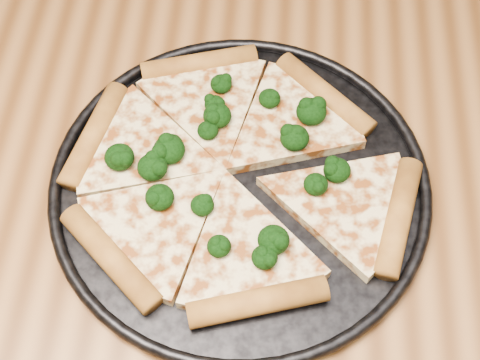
{
  "coord_description": "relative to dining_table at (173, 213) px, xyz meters",
  "views": [
    {
      "loc": [
        0.1,
        -0.36,
        1.33
      ],
      "look_at": [
        0.07,
        -0.02,
        0.77
      ],
      "focal_mm": 52.51,
      "sensor_mm": 36.0,
      "label": 1
    }
  ],
  "objects": [
    {
      "name": "pizza",
      "position": [
        0.06,
        -0.01,
        0.11
      ],
      "size": [
        0.34,
        0.32,
        0.02
      ],
      "rotation": [
        0.0,
        0.0,
        0.29
      ],
      "color": "#DDC587",
      "rests_on": "pizza_pan"
    },
    {
      "name": "broccoli_florets",
      "position": [
        0.06,
        -0.0,
        0.12
      ],
      "size": [
        0.23,
        0.21,
        0.02
      ],
      "color": "black",
      "rests_on": "pizza"
    },
    {
      "name": "dining_table",
      "position": [
        0.0,
        0.0,
        0.0
      ],
      "size": [
        1.2,
        0.9,
        0.75
      ],
      "color": "brown",
      "rests_on": "ground"
    },
    {
      "name": "pizza_pan",
      "position": [
        0.07,
        -0.02,
        0.1
      ],
      "size": [
        0.36,
        0.36,
        0.02
      ],
      "color": "black",
      "rests_on": "dining_table"
    }
  ]
}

